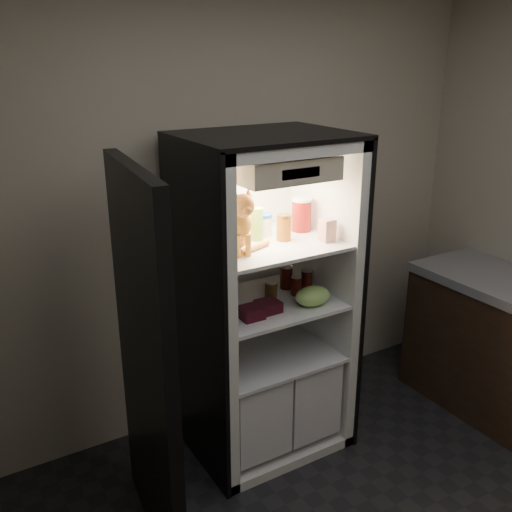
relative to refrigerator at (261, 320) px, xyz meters
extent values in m
plane|color=#B1A993|center=(0.00, 0.42, 0.56)|extent=(3.60, 0.00, 3.60)
cube|color=white|center=(0.00, 0.29, 0.13)|extent=(0.85, 0.06, 1.85)
cube|color=white|center=(-0.40, -0.03, 0.13)|extent=(0.06, 0.70, 1.85)
cube|color=white|center=(0.40, -0.03, 0.13)|extent=(0.06, 0.70, 1.85)
cube|color=white|center=(0.00, -0.03, 1.03)|extent=(0.85, 0.70, 0.06)
cube|color=white|center=(0.00, -0.03, -0.76)|extent=(0.85, 0.70, 0.06)
cube|color=black|center=(-0.44, -0.03, 0.13)|extent=(0.02, 0.72, 1.87)
cube|color=black|center=(0.44, -0.03, 0.13)|extent=(0.02, 0.72, 1.87)
cube|color=black|center=(0.00, -0.03, 1.07)|extent=(0.90, 0.72, 0.02)
cube|color=white|center=(0.00, -0.06, 0.49)|extent=(0.73, 0.62, 0.02)
cube|color=white|center=(0.00, -0.06, 0.14)|extent=(0.73, 0.62, 0.02)
cube|color=white|center=(-0.18, -0.06, -0.44)|extent=(0.34, 0.58, 0.48)
cube|color=white|center=(0.18, -0.06, -0.44)|extent=(0.34, 0.58, 0.48)
cube|color=white|center=(0.00, -0.06, -0.19)|extent=(0.73, 0.62, 0.02)
cube|color=beige|center=(0.00, -0.27, 0.93)|extent=(0.52, 0.18, 0.12)
cube|color=black|center=(0.00, -0.36, 0.93)|extent=(0.22, 0.01, 0.05)
cube|color=black|center=(-0.85, -0.40, 0.13)|extent=(0.16, 0.87, 1.85)
cube|color=white|center=(-0.84, -0.46, -0.24)|extent=(0.13, 0.64, 0.12)
cube|color=white|center=(-0.84, -0.46, 0.26)|extent=(0.13, 0.64, 0.12)
ellipsoid|color=orange|center=(-0.22, -0.06, 0.59)|extent=(0.20, 0.24, 0.19)
ellipsoid|color=orange|center=(-0.23, -0.15, 0.66)|extent=(0.16, 0.15, 0.16)
sphere|color=orange|center=(-0.24, -0.21, 0.77)|extent=(0.13, 0.13, 0.12)
sphere|color=orange|center=(-0.24, -0.26, 0.75)|extent=(0.05, 0.05, 0.05)
cone|color=orange|center=(-0.27, -0.20, 0.82)|extent=(0.05, 0.05, 0.05)
cone|color=orange|center=(-0.20, -0.20, 0.82)|extent=(0.05, 0.05, 0.05)
cylinder|color=orange|center=(-0.26, -0.20, 0.56)|extent=(0.03, 0.03, 0.12)
cylinder|color=orange|center=(-0.21, -0.21, 0.56)|extent=(0.03, 0.03, 0.12)
cylinder|color=orange|center=(-0.13, -0.15, 0.51)|extent=(0.21, 0.10, 0.03)
cylinder|color=green|center=(-0.03, 0.00, 0.58)|extent=(0.07, 0.07, 0.17)
cylinder|color=green|center=(-0.03, 0.00, 0.67)|extent=(0.07, 0.07, 0.01)
cylinder|color=white|center=(0.05, 0.05, 0.55)|extent=(0.09, 0.09, 0.11)
cylinder|color=blue|center=(0.05, 0.05, 0.61)|extent=(0.09, 0.09, 0.02)
cylinder|color=maroon|center=(0.09, -0.08, 0.56)|extent=(0.08, 0.08, 0.13)
cylinder|color=#A9822D|center=(0.09, -0.08, 0.64)|extent=(0.08, 0.08, 0.01)
cylinder|color=maroon|center=(0.28, 0.02, 0.59)|extent=(0.11, 0.11, 0.18)
cylinder|color=white|center=(0.28, 0.02, 0.68)|extent=(0.11, 0.11, 0.02)
cube|color=white|center=(0.29, -0.22, 0.56)|extent=(0.07, 0.07, 0.12)
cylinder|color=black|center=(0.19, 0.03, 0.21)|extent=(0.07, 0.07, 0.13)
cylinder|color=#B2B2B2|center=(0.19, 0.03, 0.28)|extent=(0.07, 0.07, 0.00)
cylinder|color=black|center=(0.29, -0.04, 0.21)|extent=(0.06, 0.06, 0.12)
cylinder|color=#B2B2B2|center=(0.29, -0.04, 0.27)|extent=(0.07, 0.07, 0.00)
cylinder|color=black|center=(0.19, -0.08, 0.20)|extent=(0.06, 0.06, 0.11)
cylinder|color=#B2B2B2|center=(0.19, -0.08, 0.26)|extent=(0.06, 0.06, 0.00)
cylinder|color=#4E3316|center=(0.04, -0.03, 0.19)|extent=(0.07, 0.07, 0.09)
cylinder|color=#B2B2B2|center=(0.04, -0.03, 0.24)|extent=(0.07, 0.07, 0.01)
ellipsoid|color=#85C15A|center=(0.19, -0.24, 0.20)|extent=(0.21, 0.15, 0.10)
cube|color=#430B16|center=(-0.19, -0.21, 0.18)|extent=(0.12, 0.12, 0.06)
cube|color=#430B16|center=(-0.07, -0.19, 0.18)|extent=(0.12, 0.12, 0.06)
camera|label=1|loc=(-1.58, -2.57, 1.47)|focal=40.00mm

